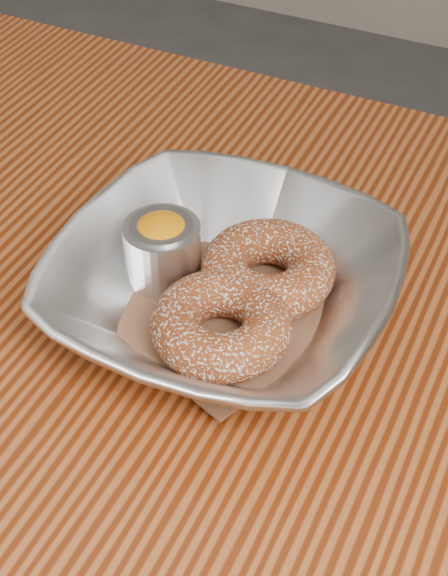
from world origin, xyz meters
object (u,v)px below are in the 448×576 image
at_px(table, 121,439).
at_px(donut_back, 268,269).
at_px(serving_bowl, 224,289).
at_px(ramekin, 163,248).
at_px(donut_front, 222,324).

distance_m(table, donut_back, 0.18).
xyz_separation_m(serving_bowl, donut_back, (0.02, 0.03, -0.00)).
relative_size(donut_back, ramekin, 1.72).
bearing_deg(serving_bowl, donut_front, -67.68).
height_order(donut_front, ramekin, ramekin).
height_order(table, ramekin, ramekin).
xyz_separation_m(donut_back, ramekin, (-0.08, -0.02, 0.01)).
xyz_separation_m(table, donut_front, (0.07, 0.03, 0.13)).
bearing_deg(donut_back, serving_bowl, -118.59).
distance_m(table, donut_front, 0.15).
height_order(donut_back, donut_front, same).
distance_m(serving_bowl, donut_back, 0.04).
bearing_deg(donut_front, ramekin, 146.80).
relative_size(donut_back, donut_front, 1.00).
height_order(serving_bowl, donut_back, serving_bowl).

